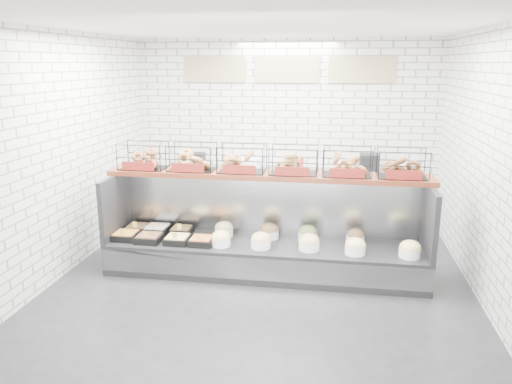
# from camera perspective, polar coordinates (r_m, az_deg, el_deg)

# --- Properties ---
(ground) EXTENTS (5.50, 5.50, 0.00)m
(ground) POSITION_cam_1_polar(r_m,az_deg,el_deg) (6.22, 0.61, -10.20)
(ground) COLOR black
(ground) RESTS_ON ground
(room_shell) EXTENTS (5.02, 5.51, 3.01)m
(room_shell) POSITION_cam_1_polar(r_m,az_deg,el_deg) (6.27, 1.49, 9.54)
(room_shell) COLOR silver
(room_shell) RESTS_ON ground
(display_case) EXTENTS (4.00, 0.90, 1.20)m
(display_case) POSITION_cam_1_polar(r_m,az_deg,el_deg) (6.41, 0.96, -6.24)
(display_case) COLOR black
(display_case) RESTS_ON ground
(bagel_shelf) EXTENTS (4.10, 0.50, 0.40)m
(bagel_shelf) POSITION_cam_1_polar(r_m,az_deg,el_deg) (6.29, 1.34, 3.37)
(bagel_shelf) COLOR #491C0F
(bagel_shelf) RESTS_ON display_case
(prep_counter) EXTENTS (4.00, 0.60, 1.20)m
(prep_counter) POSITION_cam_1_polar(r_m,az_deg,el_deg) (8.34, 3.05, -0.31)
(prep_counter) COLOR #93969B
(prep_counter) RESTS_ON ground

